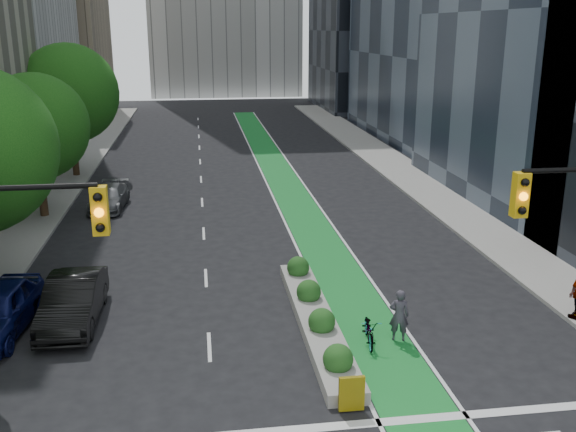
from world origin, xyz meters
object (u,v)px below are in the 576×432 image
object	(u,v)px
median_planter	(316,316)
parked_car_left_far	(109,198)
parked_car_left_mid	(73,301)
cyclist	(399,315)
bicycle	(369,330)

from	to	relation	value
median_planter	parked_car_left_far	world-z (taller)	parked_car_left_far
parked_car_left_mid	parked_car_left_far	size ratio (longest dim) A/B	1.11
cyclist	parked_car_left_far	distance (m)	21.17
cyclist	parked_car_left_mid	xyz separation A→B (m)	(-10.82, 2.88, -0.08)
bicycle	cyclist	world-z (taller)	cyclist
cyclist	parked_car_left_far	bearing A→B (deg)	-43.26
median_planter	parked_car_left_mid	world-z (taller)	parked_car_left_mid
bicycle	parked_car_left_far	bearing A→B (deg)	128.29
parked_car_left_mid	parked_car_left_far	distance (m)	14.94
median_planter	bicycle	world-z (taller)	median_planter
median_planter	cyclist	world-z (taller)	cyclist
parked_car_left_mid	median_planter	bearing A→B (deg)	-9.05
parked_car_left_mid	parked_car_left_far	xyz separation A→B (m)	(-0.62, 14.93, -0.17)
median_planter	parked_car_left_far	distance (m)	18.66
bicycle	parked_car_left_far	world-z (taller)	parked_car_left_far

